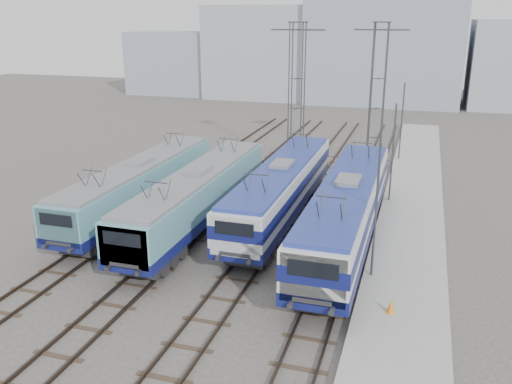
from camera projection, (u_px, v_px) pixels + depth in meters
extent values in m
plane|color=#514C47|center=(195.00, 274.00, 27.46)|extent=(160.00, 160.00, 0.00)
cube|color=#9E9E99|center=(409.00, 236.00, 31.80)|extent=(4.00, 70.00, 0.30)
cube|color=#101657|center=(142.00, 195.00, 35.32)|extent=(2.73, 17.25, 0.57)
cube|color=#5F9BA7|center=(141.00, 178.00, 34.97)|extent=(2.68, 17.25, 1.72)
cube|color=#5F9BA7|center=(61.00, 226.00, 27.50)|extent=(2.47, 0.67, 1.95)
cube|color=slate|center=(140.00, 164.00, 34.67)|extent=(2.47, 16.56, 0.19)
cube|color=#262628|center=(93.00, 238.00, 30.33)|extent=(2.01, 3.45, 0.65)
cube|color=#262628|center=(180.00, 181.00, 40.77)|extent=(2.01, 3.45, 0.65)
cube|color=#101657|center=(199.00, 207.00, 33.06)|extent=(2.79, 17.63, 0.59)
cube|color=#5F9BA7|center=(198.00, 189.00, 32.70)|extent=(2.74, 17.63, 1.76)
cube|color=#5F9BA7|center=(127.00, 246.00, 25.06)|extent=(2.52, 0.69, 2.00)
cube|color=slate|center=(198.00, 173.00, 32.39)|extent=(2.52, 16.93, 0.20)
cube|color=#262628|center=(155.00, 257.00, 27.95)|extent=(2.06, 3.53, 0.66)
cube|color=#262628|center=(231.00, 190.00, 38.63)|extent=(2.06, 3.53, 0.66)
cube|color=#101657|center=(281.00, 200.00, 34.27)|extent=(2.83, 17.88, 0.60)
cube|color=silver|center=(282.00, 182.00, 33.90)|extent=(2.78, 17.88, 1.79)
cube|color=#101657|center=(282.00, 183.00, 33.91)|extent=(2.82, 17.90, 0.70)
cube|color=silver|center=(237.00, 235.00, 26.15)|extent=(2.56, 0.70, 2.03)
cube|color=navy|center=(282.00, 167.00, 33.59)|extent=(2.56, 17.16, 0.20)
cube|color=#262628|center=(253.00, 248.00, 29.09)|extent=(2.09, 3.58, 0.67)
cube|color=#262628|center=(302.00, 185.00, 39.91)|extent=(2.09, 3.58, 0.67)
cube|color=#101657|center=(346.00, 223.00, 30.28)|extent=(2.99, 18.87, 0.63)
cube|color=silver|center=(347.00, 202.00, 29.89)|extent=(2.94, 18.87, 1.89)
cube|color=#101657|center=(347.00, 203.00, 29.91)|extent=(2.98, 18.89, 0.73)
cube|color=silver|center=(314.00, 277.00, 21.72)|extent=(2.70, 0.73, 2.14)
cube|color=navy|center=(348.00, 184.00, 29.57)|extent=(2.70, 18.12, 0.21)
cube|color=#262628|center=(325.00, 287.00, 24.81)|extent=(2.20, 3.77, 0.71)
cube|color=#262628|center=(359.00, 201.00, 36.24)|extent=(2.20, 3.77, 0.71)
cylinder|color=#3F4247|center=(289.00, 97.00, 45.23)|extent=(0.10, 0.10, 12.00)
cylinder|color=#3F4247|center=(301.00, 98.00, 44.92)|extent=(0.10, 0.10, 12.00)
cylinder|color=#3F4247|center=(292.00, 95.00, 46.23)|extent=(0.10, 0.10, 12.00)
cylinder|color=#3F4247|center=(304.00, 96.00, 45.92)|extent=(0.10, 0.10, 12.00)
cube|color=#3F4247|center=(298.00, 30.00, 43.90)|extent=(4.50, 0.12, 0.12)
cylinder|color=#3F4247|center=(370.00, 97.00, 45.21)|extent=(0.10, 0.10, 12.00)
cylinder|color=#3F4247|center=(383.00, 98.00, 44.91)|extent=(0.10, 0.10, 12.00)
cylinder|color=#3F4247|center=(371.00, 95.00, 46.21)|extent=(0.10, 0.10, 12.00)
cylinder|color=#3F4247|center=(384.00, 96.00, 45.90)|extent=(0.10, 0.10, 12.00)
cube|color=#3F4247|center=(382.00, 30.00, 43.88)|extent=(4.50, 0.12, 0.12)
cylinder|color=#3F4247|center=(376.00, 214.00, 25.77)|extent=(0.12, 0.12, 7.00)
cylinder|color=#3F4247|center=(392.00, 155.00, 36.66)|extent=(0.12, 0.12, 7.00)
cylinder|color=#3F4247|center=(402.00, 123.00, 47.56)|extent=(0.12, 0.12, 7.00)
cone|color=orange|center=(391.00, 306.00, 23.24)|extent=(0.33, 0.33, 0.61)
cube|color=#9CA2AF|center=(268.00, 52.00, 85.52)|extent=(18.00, 12.00, 14.00)
cube|color=#8B99AA|center=(385.00, 41.00, 79.84)|extent=(22.00, 14.00, 18.00)
cube|color=#8B99AA|center=(176.00, 63.00, 90.65)|extent=(14.00, 10.00, 10.00)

